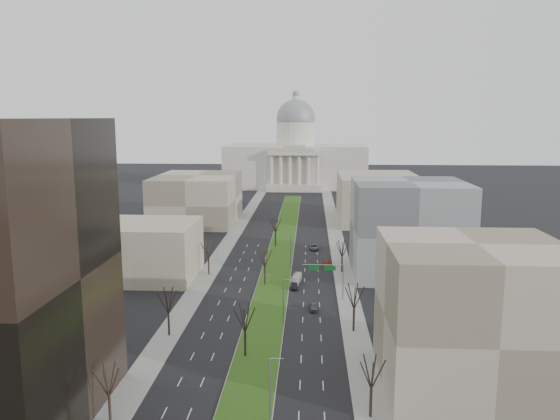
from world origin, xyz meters
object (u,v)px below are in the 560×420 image
(car_grey_far, at_px, (314,247))
(car_grey_near, at_px, (314,307))
(box_van, at_px, (296,279))
(car_red, at_px, (327,264))
(car_black, at_px, (294,286))

(car_grey_far, bearing_deg, car_grey_near, -94.74)
(box_van, bearing_deg, car_grey_far, 89.83)
(car_red, xyz_separation_m, car_grey_far, (-3.46, 19.05, -0.04))
(car_red, height_order, car_grey_far, car_red)
(car_grey_far, xyz_separation_m, box_van, (-4.52, -34.76, 0.32))
(car_red, xyz_separation_m, box_van, (-7.98, -15.71, 0.28))
(car_grey_near, xyz_separation_m, car_black, (-4.51, 14.32, -0.04))
(car_grey_far, bearing_deg, box_van, -101.80)
(car_red, bearing_deg, car_grey_near, -92.91)
(box_van, bearing_deg, car_grey_near, -69.95)
(car_grey_near, height_order, car_black, car_grey_near)
(car_black, distance_m, box_van, 4.16)
(car_red, distance_m, box_van, 17.62)
(car_black, distance_m, car_red, 21.51)
(car_black, relative_size, car_red, 0.79)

